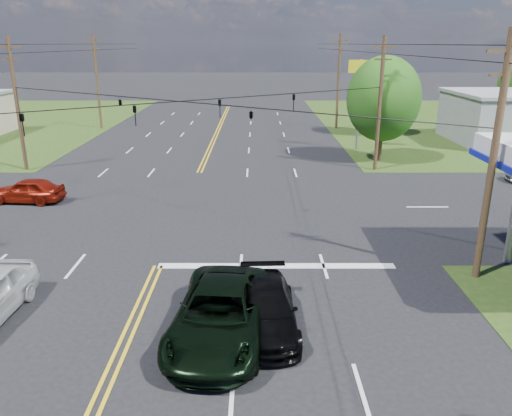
{
  "coord_description": "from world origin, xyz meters",
  "views": [
    {
      "loc": [
        4.15,
        -15.24,
        8.96
      ],
      "look_at": [
        4.14,
        6.0,
        1.94
      ],
      "focal_mm": 35.0,
      "sensor_mm": 36.0,
      "label": 1
    }
  ],
  "objects_px": {
    "pole_nw": "(17,103)",
    "tree_right_a": "(383,99)",
    "tree_right_b": "(379,93)",
    "pole_ne": "(380,103)",
    "pickup_dkgreen": "(220,314)",
    "suv_black": "(267,309)",
    "pole_left_far": "(97,80)",
    "pole_se": "(493,158)",
    "pole_right_far": "(338,80)"
  },
  "relations": [
    {
      "from": "pole_nw",
      "to": "tree_right_a",
      "type": "height_order",
      "value": "pole_nw"
    },
    {
      "from": "tree_right_b",
      "to": "pole_ne",
      "type": "bearing_deg",
      "value": -103.13
    },
    {
      "from": "tree_right_b",
      "to": "pole_nw",
      "type": "bearing_deg",
      "value": -153.05
    },
    {
      "from": "tree_right_a",
      "to": "pole_nw",
      "type": "bearing_deg",
      "value": -173.66
    },
    {
      "from": "tree_right_b",
      "to": "pickup_dkgreen",
      "type": "xyz_separation_m",
      "value": [
        -13.5,
        -37.34,
        -3.37
      ]
    },
    {
      "from": "pole_nw",
      "to": "suv_black",
      "type": "bearing_deg",
      "value": -51.21
    },
    {
      "from": "suv_black",
      "to": "pole_left_far",
      "type": "bearing_deg",
      "value": 110.65
    },
    {
      "from": "pole_ne",
      "to": "tree_right_b",
      "type": "relative_size",
      "value": 1.34
    },
    {
      "from": "pole_ne",
      "to": "pole_nw",
      "type": "bearing_deg",
      "value": 180.0
    },
    {
      "from": "pole_nw",
      "to": "pole_ne",
      "type": "bearing_deg",
      "value": 0.0
    },
    {
      "from": "pole_se",
      "to": "tree_right_b",
      "type": "xyz_separation_m",
      "value": [
        3.5,
        33.0,
        -0.7
      ]
    },
    {
      "from": "tree_right_a",
      "to": "tree_right_b",
      "type": "height_order",
      "value": "tree_right_a"
    },
    {
      "from": "pole_se",
      "to": "tree_right_a",
      "type": "bearing_deg",
      "value": 87.27
    },
    {
      "from": "suv_black",
      "to": "pickup_dkgreen",
      "type": "bearing_deg",
      "value": -161.18
    },
    {
      "from": "pole_left_far",
      "to": "pickup_dkgreen",
      "type": "bearing_deg",
      "value": -68.84
    },
    {
      "from": "pole_nw",
      "to": "pickup_dkgreen",
      "type": "distance_m",
      "value": 27.78
    },
    {
      "from": "pole_nw",
      "to": "pole_left_far",
      "type": "bearing_deg",
      "value": 90.0
    },
    {
      "from": "pole_left_far",
      "to": "pickup_dkgreen",
      "type": "relative_size",
      "value": 1.64
    },
    {
      "from": "pole_right_far",
      "to": "suv_black",
      "type": "relative_size",
      "value": 2.1
    },
    {
      "from": "pole_left_far",
      "to": "tree_right_a",
      "type": "distance_m",
      "value": 31.39
    },
    {
      "from": "pole_se",
      "to": "pole_left_far",
      "type": "height_order",
      "value": "pole_left_far"
    },
    {
      "from": "pole_right_far",
      "to": "tree_right_a",
      "type": "distance_m",
      "value": 16.03
    },
    {
      "from": "pole_left_far",
      "to": "tree_right_a",
      "type": "xyz_separation_m",
      "value": [
        27.0,
        -16.0,
        -0.3
      ]
    },
    {
      "from": "pole_se",
      "to": "suv_black",
      "type": "distance_m",
      "value": 10.22
    },
    {
      "from": "pole_nw",
      "to": "pole_left_far",
      "type": "distance_m",
      "value": 19.0
    },
    {
      "from": "pole_left_far",
      "to": "pickup_dkgreen",
      "type": "height_order",
      "value": "pole_left_far"
    },
    {
      "from": "pole_right_far",
      "to": "suv_black",
      "type": "distance_m",
      "value": 41.88
    },
    {
      "from": "pole_se",
      "to": "tree_right_b",
      "type": "height_order",
      "value": "pole_se"
    },
    {
      "from": "pole_se",
      "to": "tree_right_a",
      "type": "relative_size",
      "value": 1.16
    },
    {
      "from": "tree_right_a",
      "to": "pickup_dkgreen",
      "type": "height_order",
      "value": "tree_right_a"
    },
    {
      "from": "tree_right_b",
      "to": "pickup_dkgreen",
      "type": "distance_m",
      "value": 39.85
    },
    {
      "from": "pole_right_far",
      "to": "tree_right_b",
      "type": "height_order",
      "value": "pole_right_far"
    },
    {
      "from": "pole_ne",
      "to": "pickup_dkgreen",
      "type": "distance_m",
      "value": 24.81
    },
    {
      "from": "tree_right_a",
      "to": "tree_right_b",
      "type": "bearing_deg",
      "value": 78.23
    },
    {
      "from": "tree_right_b",
      "to": "tree_right_a",
      "type": "bearing_deg",
      "value": -101.77
    },
    {
      "from": "tree_right_a",
      "to": "tree_right_b",
      "type": "distance_m",
      "value": 12.27
    },
    {
      "from": "pole_ne",
      "to": "tree_right_a",
      "type": "relative_size",
      "value": 1.16
    },
    {
      "from": "pole_left_far",
      "to": "suv_black",
      "type": "bearing_deg",
      "value": -66.78
    },
    {
      "from": "pole_ne",
      "to": "pole_right_far",
      "type": "height_order",
      "value": "pole_right_far"
    },
    {
      "from": "pole_right_far",
      "to": "tree_right_b",
      "type": "distance_m",
      "value": 5.4
    },
    {
      "from": "tree_right_b",
      "to": "suv_black",
      "type": "height_order",
      "value": "tree_right_b"
    },
    {
      "from": "tree_right_a",
      "to": "pickup_dkgreen",
      "type": "xyz_separation_m",
      "value": [
        -11.0,
        -25.34,
        -4.02
      ]
    },
    {
      "from": "pole_right_far",
      "to": "pole_nw",
      "type": "bearing_deg",
      "value": -143.84
    },
    {
      "from": "pole_se",
      "to": "pole_left_far",
      "type": "bearing_deg",
      "value": 125.1
    },
    {
      "from": "tree_right_a",
      "to": "suv_black",
      "type": "xyz_separation_m",
      "value": [
        -9.51,
        -24.76,
        -4.18
      ]
    },
    {
      "from": "pole_nw",
      "to": "tree_right_a",
      "type": "xyz_separation_m",
      "value": [
        27.0,
        3.0,
        -0.05
      ]
    },
    {
      "from": "pole_left_far",
      "to": "suv_black",
      "type": "xyz_separation_m",
      "value": [
        17.49,
        -40.76,
        -4.48
      ]
    },
    {
      "from": "pole_se",
      "to": "pickup_dkgreen",
      "type": "height_order",
      "value": "pole_se"
    },
    {
      "from": "pole_ne",
      "to": "suv_black",
      "type": "relative_size",
      "value": 2.0
    },
    {
      "from": "pole_left_far",
      "to": "suv_black",
      "type": "relative_size",
      "value": 2.1
    }
  ]
}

